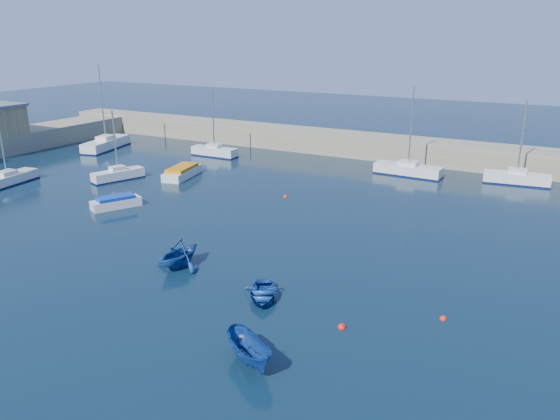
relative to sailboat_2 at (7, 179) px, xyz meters
The scene contains 16 objects.
ground 32.17m from the sailboat_2, 30.47° to the right, with size 220.00×220.00×0.00m, color #0B1F30.
back_wall 40.62m from the sailboat_2, 46.96° to the left, with size 96.00×4.50×2.60m, color gray.
sailboat_2 is the anchor object (origin of this frame).
sailboat_3 10.61m from the sailboat_2, 38.62° to the left, with size 3.14×5.45×7.08m.
sailboat_4 18.10m from the sailboat_2, 104.49° to the left, with size 4.15×8.50×10.66m.
sailboat_5 23.10m from the sailboat_2, 63.43° to the left, with size 5.85×1.68×7.80m.
sailboat_6 40.68m from the sailboat_2, 34.11° to the left, with size 7.11×2.29×9.19m.
sailboat_7 50.54m from the sailboat_2, 29.12° to the left, with size 6.35×2.46×8.24m.
motorboat_1 14.83m from the sailboat_2, ahead, with size 3.15×4.34×1.01m.
motorboat_2 17.07m from the sailboat_2, 39.21° to the left, with size 3.04×5.84×1.14m.
dinghy_center 35.66m from the sailboat_2, 14.35° to the right, with size 2.34×3.27×0.68m, color navy.
dinghy_left 28.59m from the sailboat_2, 15.38° to the right, with size 3.10×3.60×1.89m, color navy.
dinghy_right 40.06m from the sailboat_2, 21.41° to the right, with size 1.32×3.52×1.36m, color navy.
buoy_1 40.86m from the sailboat_2, 13.62° to the right, with size 0.45×0.45×0.45m, color red.
buoy_2 44.50m from the sailboat_2, ahead, with size 0.38×0.38×0.38m, color red.
buoy_3 27.83m from the sailboat_2, 19.98° to the left, with size 0.39×0.39×0.39m, color red.
Camera 1 is at (21.08, -16.44, 14.37)m, focal length 35.00 mm.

